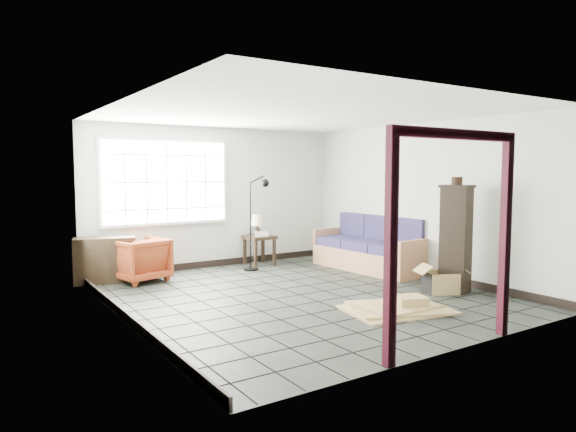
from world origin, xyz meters
TOP-DOWN VIEW (x-y plane):
  - ground at (0.00, 0.00)m, footprint 5.50×5.50m
  - room_shell at (0.00, 0.03)m, footprint 5.02×5.52m
  - window_panel at (-1.00, 2.70)m, footprint 2.32×0.08m
  - doorway_trim at (0.00, -2.70)m, footprint 1.80×0.08m
  - futon_sofa at (2.22, 0.91)m, footprint 0.97×2.25m
  - armchair at (-1.65, 2.19)m, footprint 0.91×0.88m
  - side_table at (0.71, 2.40)m, footprint 0.53×0.53m
  - table_lamp at (0.66, 2.38)m, footprint 0.35×0.35m
  - projector at (0.72, 2.35)m, footprint 0.31×0.28m
  - floor_lamp at (0.43, 1.97)m, footprint 0.46×0.35m
  - console_shelf at (-2.15, 2.40)m, footprint 1.00×0.59m
  - tall_shelf at (2.05, -1.09)m, footprint 0.44×0.50m
  - pot at (2.05, -1.08)m, footprint 0.19×0.19m
  - open_box at (1.84, -1.02)m, footprint 0.83×0.64m
  - cardboard_pile at (0.59, -1.39)m, footprint 1.46×1.21m

SIDE VIEW (x-z plane):
  - ground at x=0.00m, z-range 0.00..0.00m
  - cardboard_pile at x=0.59m, z-range -0.05..0.15m
  - open_box at x=1.84m, z-range -0.06..0.37m
  - futon_sofa at x=2.22m, z-range -0.13..0.84m
  - console_shelf at x=-2.15m, z-range 0.00..0.73m
  - armchair at x=-1.65m, z-range 0.00..0.78m
  - side_table at x=0.71m, z-range 0.18..0.75m
  - projector at x=0.72m, z-range 0.57..0.66m
  - tall_shelf at x=2.05m, z-range 0.01..1.60m
  - table_lamp at x=0.66m, z-range 0.65..1.05m
  - floor_lamp at x=0.43m, z-range 0.06..1.78m
  - doorway_trim at x=0.00m, z-range 0.28..2.48m
  - window_panel at x=-1.00m, z-range 0.84..2.36m
  - pot at x=2.05m, z-range 1.59..1.71m
  - room_shell at x=0.00m, z-range 0.37..2.98m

